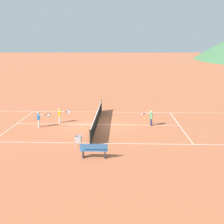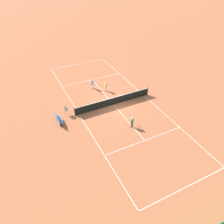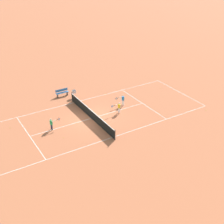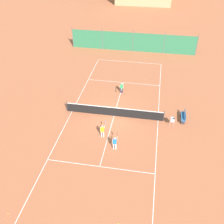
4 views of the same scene
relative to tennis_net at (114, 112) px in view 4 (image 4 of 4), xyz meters
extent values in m
plane|color=#B7603D|center=(0.00, 0.00, -0.50)|extent=(600.00, 600.00, 0.00)
cube|color=white|center=(0.00, 11.90, -0.50)|extent=(8.25, 0.05, 0.01)
cube|color=white|center=(-4.10, 0.00, -0.50)|extent=(0.05, 23.85, 0.01)
cube|color=white|center=(4.10, 0.00, -0.50)|extent=(0.05, 23.85, 0.01)
cube|color=white|center=(0.00, 6.40, -0.50)|extent=(8.20, 0.05, 0.01)
cube|color=white|center=(0.00, -6.40, -0.50)|extent=(8.20, 0.05, 0.01)
cube|color=white|center=(0.00, 0.00, -0.50)|extent=(0.05, 12.80, 0.01)
cylinder|color=#2D2D2D|center=(-4.55, 0.00, 0.03)|extent=(0.08, 0.08, 1.06)
cylinder|color=#2D2D2D|center=(4.55, 0.00, 0.03)|extent=(0.08, 0.08, 1.06)
cube|color=black|center=(0.00, 0.00, -0.04)|extent=(9.10, 0.02, 0.91)
cube|color=white|center=(0.00, 0.00, 0.43)|extent=(9.10, 0.04, 0.06)
cube|color=#2D754C|center=(0.00, 15.50, 0.80)|extent=(17.20, 0.04, 2.60)
cylinder|color=#59595E|center=(-8.60, 15.50, 0.95)|extent=(0.08, 0.08, 2.90)
cylinder|color=#59595E|center=(-4.30, 15.50, 0.95)|extent=(0.08, 0.08, 2.90)
cylinder|color=#59595E|center=(0.00, 15.50, 0.95)|extent=(0.08, 0.08, 2.90)
cylinder|color=#59595E|center=(4.30, 15.50, 0.95)|extent=(0.08, 0.08, 2.90)
cylinder|color=#59595E|center=(8.60, 15.50, 0.95)|extent=(0.08, 0.08, 2.90)
cylinder|color=white|center=(0.69, -4.36, -0.21)|extent=(0.10, 0.10, 0.57)
cylinder|color=white|center=(0.87, -4.34, -0.21)|extent=(0.10, 0.10, 0.57)
cube|color=blue|center=(0.78, -4.35, 0.29)|extent=(0.29, 0.19, 0.44)
sphere|color=beige|center=(0.78, -4.35, 0.63)|extent=(0.17, 0.17, 0.17)
cylinder|color=beige|center=(0.61, -4.37, 0.29)|extent=(0.06, 0.06, 0.44)
cylinder|color=beige|center=(0.93, -4.11, 0.47)|extent=(0.12, 0.45, 0.06)
cylinder|color=black|center=(0.89, -3.79, 0.47)|extent=(0.05, 0.20, 0.03)
torus|color=black|center=(0.86, -3.55, 0.47)|extent=(0.06, 0.28, 0.28)
cylinder|color=silver|center=(0.86, -3.55, 0.47)|extent=(0.04, 0.25, 0.25)
cylinder|color=white|center=(-0.57, -3.05, -0.22)|extent=(0.10, 0.10, 0.55)
cylinder|color=white|center=(-0.39, -3.04, -0.22)|extent=(0.10, 0.10, 0.55)
cube|color=yellow|center=(-0.48, -3.04, 0.27)|extent=(0.28, 0.17, 0.43)
sphere|color=beige|center=(-0.48, -3.04, 0.59)|extent=(0.17, 0.17, 0.17)
cylinder|color=beige|center=(-0.65, -3.06, 0.27)|extent=(0.06, 0.06, 0.43)
cylinder|color=beige|center=(-0.33, -2.82, 0.44)|extent=(0.10, 0.43, 0.06)
cylinder|color=black|center=(-0.35, -2.51, 0.44)|extent=(0.04, 0.20, 0.03)
torus|color=#1E4CB2|center=(-0.37, -2.27, 0.44)|extent=(0.05, 0.28, 0.28)
cylinder|color=silver|center=(-0.37, -2.27, 0.44)|extent=(0.02, 0.25, 0.25)
cylinder|color=#23284C|center=(0.17, 4.22, -0.22)|extent=(0.10, 0.10, 0.55)
cylinder|color=#23284C|center=(0.00, 4.19, -0.22)|extent=(0.10, 0.10, 0.55)
cube|color=#239E5B|center=(0.08, 4.21, 0.26)|extent=(0.29, 0.19, 0.43)
sphere|color=beige|center=(0.08, 4.21, 0.59)|extent=(0.17, 0.17, 0.17)
cylinder|color=beige|center=(0.25, 4.24, 0.26)|extent=(0.06, 0.06, 0.43)
cylinder|color=beige|center=(-0.05, 3.97, 0.43)|extent=(0.13, 0.43, 0.06)
cylinder|color=black|center=(0.00, 3.67, 0.43)|extent=(0.06, 0.20, 0.03)
torus|color=red|center=(0.04, 3.43, 0.43)|extent=(0.07, 0.28, 0.28)
cylinder|color=silver|center=(0.04, 3.43, 0.43)|extent=(0.04, 0.25, 0.25)
sphere|color=#CCE033|center=(-1.81, 3.84, -0.47)|extent=(0.07, 0.07, 0.07)
sphere|color=#CCE033|center=(2.07, -10.66, -0.47)|extent=(0.07, 0.07, 0.07)
sphere|color=#CCE033|center=(-4.83, -11.19, -0.47)|extent=(0.07, 0.07, 0.07)
sphere|color=#CCE033|center=(4.13, -4.03, -0.47)|extent=(0.07, 0.07, 0.07)
sphere|color=#CCE033|center=(2.40, 7.55, -0.47)|extent=(0.07, 0.07, 0.07)
cylinder|color=#B7B7BC|center=(5.13, -0.77, -0.22)|extent=(0.02, 0.02, 0.55)
cylinder|color=#B7B7BC|center=(5.47, -0.77, -0.22)|extent=(0.02, 0.02, 0.55)
cylinder|color=#B7B7BC|center=(5.13, -0.43, -0.22)|extent=(0.02, 0.02, 0.55)
cylinder|color=#B7B7BC|center=(5.47, -0.43, -0.22)|extent=(0.02, 0.02, 0.55)
cube|color=#B7B7BC|center=(5.30, -0.60, 0.06)|extent=(0.34, 0.34, 0.02)
cube|color=#B7B7BC|center=(5.30, -0.77, 0.22)|extent=(0.34, 0.02, 0.34)
cube|color=#B7B7BC|center=(5.30, -0.43, 0.22)|extent=(0.34, 0.02, 0.34)
cube|color=#B7B7BC|center=(5.13, -0.60, 0.22)|extent=(0.02, 0.34, 0.34)
cube|color=#B7B7BC|center=(5.47, -0.60, 0.22)|extent=(0.02, 0.34, 0.34)
sphere|color=#CCE033|center=(5.39, -0.73, 0.10)|extent=(0.07, 0.07, 0.07)
sphere|color=#CCE033|center=(5.19, -0.60, 0.10)|extent=(0.07, 0.07, 0.07)
sphere|color=#CCE033|center=(5.23, -0.63, 0.10)|extent=(0.07, 0.07, 0.07)
sphere|color=#CCE033|center=(5.39, -0.56, 0.10)|extent=(0.07, 0.07, 0.07)
sphere|color=#CCE033|center=(5.28, -0.56, 0.10)|extent=(0.07, 0.07, 0.07)
sphere|color=#CCE033|center=(5.41, -0.47, 0.10)|extent=(0.07, 0.07, 0.07)
sphere|color=#CCE033|center=(5.21, -0.49, 0.16)|extent=(0.07, 0.07, 0.07)
sphere|color=#CCE033|center=(5.36, -0.48, 0.16)|extent=(0.07, 0.07, 0.07)
sphere|color=#CCE033|center=(5.42, -0.61, 0.16)|extent=(0.07, 0.07, 0.07)
sphere|color=#CCE033|center=(5.40, -0.60, 0.16)|extent=(0.07, 0.07, 0.07)
cube|color=#336699|center=(6.30, 0.42, -0.06)|extent=(0.36, 1.50, 0.05)
cube|color=#336699|center=(6.46, 0.42, 0.20)|extent=(0.04, 1.50, 0.28)
cube|color=#333338|center=(6.30, -0.18, -0.28)|extent=(0.32, 0.06, 0.44)
cube|color=#333338|center=(6.30, 1.02, -0.28)|extent=(0.32, 0.06, 0.44)
camera|label=1|loc=(19.62, 1.90, 5.38)|focal=42.00mm
camera|label=2|loc=(9.12, 17.94, 13.84)|focal=35.00mm
camera|label=3|loc=(-24.44, 12.43, 15.27)|focal=50.00mm
camera|label=4|loc=(3.20, -19.41, 14.27)|focal=42.00mm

